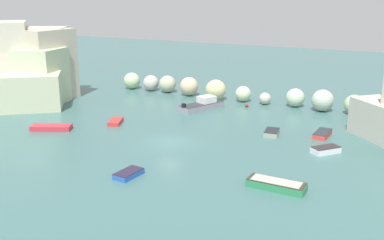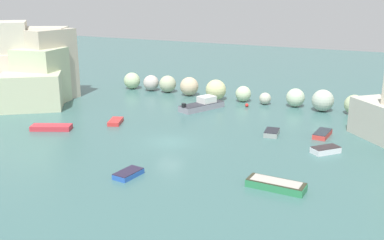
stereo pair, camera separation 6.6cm
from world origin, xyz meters
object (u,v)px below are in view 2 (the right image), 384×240
at_px(moored_boat_1, 272,133).
at_px(moored_boat_7, 326,150).
at_px(moored_boat_4, 276,185).
at_px(moored_boat_2, 322,134).
at_px(moored_boat_5, 203,105).
at_px(moored_boat_6, 128,174).
at_px(channel_buoy, 247,105).
at_px(moored_boat_0, 51,127).
at_px(moored_boat_3, 116,122).

relative_size(moored_boat_1, moored_boat_7, 0.87).
bearing_deg(moored_boat_1, moored_boat_4, 10.08).
height_order(moored_boat_2, moored_boat_4, moored_boat_4).
height_order(moored_boat_5, moored_boat_7, moored_boat_5).
distance_m(moored_boat_4, moored_boat_5, 23.75).
bearing_deg(moored_boat_4, moored_boat_5, 130.15).
bearing_deg(moored_boat_6, moored_boat_4, -69.14).
bearing_deg(moored_boat_1, moored_boat_7, 55.67).
bearing_deg(moored_boat_7, channel_buoy, 84.43).
distance_m(moored_boat_1, moored_boat_6, 16.71).
relative_size(channel_buoy, moored_boat_4, 0.10).
xyz_separation_m(moored_boat_0, moored_boat_5, (10.48, 14.85, 0.30)).
bearing_deg(moored_boat_1, moored_boat_6, -32.68).
bearing_deg(channel_buoy, moored_boat_5, -142.33).
height_order(moored_boat_2, moored_boat_6, moored_boat_2).
bearing_deg(channel_buoy, moored_boat_2, -36.18).
distance_m(moored_boat_1, moored_boat_7, 6.51).
relative_size(moored_boat_4, moored_boat_5, 0.70).
height_order(moored_boat_0, moored_boat_1, moored_boat_1).
bearing_deg(moored_boat_4, moored_boat_3, 158.88).
bearing_deg(moored_boat_7, moored_boat_2, 55.20).
distance_m(moored_boat_6, moored_boat_7, 17.76).
bearing_deg(moored_boat_0, channel_buoy, 25.46).
xyz_separation_m(moored_boat_3, moored_boat_5, (5.88, 9.90, 0.34)).
xyz_separation_m(moored_boat_0, moored_boat_1, (21.14, 8.52, 0.01)).
height_order(moored_boat_4, moored_boat_7, moored_boat_4).
xyz_separation_m(moored_boat_2, moored_boat_4, (-0.57, -14.15, 0.06)).
xyz_separation_m(moored_boat_1, moored_boat_5, (-10.67, 6.33, 0.29)).
distance_m(channel_buoy, moored_boat_1, 11.58).
xyz_separation_m(moored_boat_1, moored_boat_2, (4.63, 1.86, -0.00)).
bearing_deg(moored_boat_3, moored_boat_1, 79.45).
height_order(moored_boat_0, moored_boat_4, moored_boat_4).
distance_m(moored_boat_2, moored_boat_4, 14.16).
xyz_separation_m(channel_buoy, moored_boat_5, (-4.47, -3.45, 0.33)).
xyz_separation_m(moored_boat_2, moored_boat_6, (-11.55, -17.08, -0.04)).
height_order(moored_boat_2, moored_boat_7, moored_boat_7).
relative_size(moored_boat_0, moored_boat_4, 1.00).
distance_m(channel_buoy, moored_boat_6, 25.01).
xyz_separation_m(moored_boat_2, moored_boat_7, (1.21, -4.73, 0.02)).
height_order(channel_buoy, moored_boat_1, moored_boat_1).
distance_m(moored_boat_3, moored_boat_7, 22.41).
bearing_deg(moored_boat_5, moored_boat_4, -118.62).
height_order(moored_boat_1, moored_boat_3, moored_boat_1).
bearing_deg(channel_buoy, moored_boat_4, -65.06).
bearing_deg(moored_boat_7, moored_boat_1, 104.72).
xyz_separation_m(moored_boat_1, moored_boat_4, (4.07, -12.29, 0.06)).
xyz_separation_m(moored_boat_5, moored_boat_6, (3.75, -21.54, -0.33)).
distance_m(moored_boat_0, moored_boat_7, 27.58).
height_order(moored_boat_0, moored_boat_7, moored_boat_7).
bearing_deg(moored_boat_3, moored_boat_6, 16.87).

